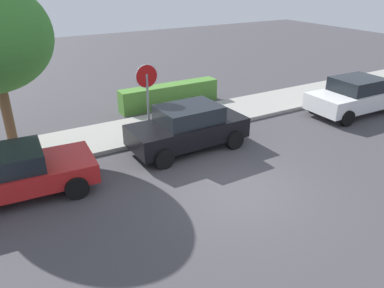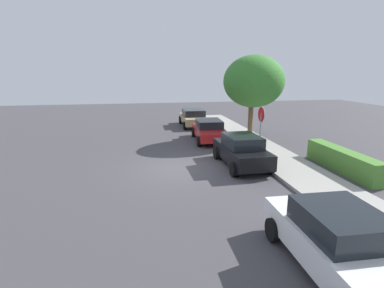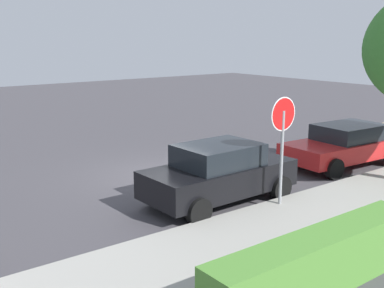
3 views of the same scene
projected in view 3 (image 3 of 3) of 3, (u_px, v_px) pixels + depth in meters
name	position (u px, v px, depth m)	size (l,w,h in m)	color
ground_plane	(159.00, 175.00, 14.78)	(60.00, 60.00, 0.00)	#423F44
sidewalk_curb	(287.00, 225.00, 10.72)	(32.00, 2.51, 0.14)	#9E9B93
stop_sign	(283.00, 133.00, 11.48)	(0.82, 0.08, 2.79)	gray
parked_car_black	(219.00, 173.00, 12.22)	(4.07, 2.01, 1.54)	black
parked_car_red	(344.00, 144.00, 15.74)	(4.27, 2.22, 1.36)	red
front_yard_hedge	(319.00, 262.00, 8.01)	(4.68, 0.72, 1.00)	#4C8433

